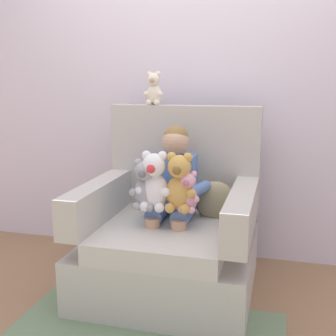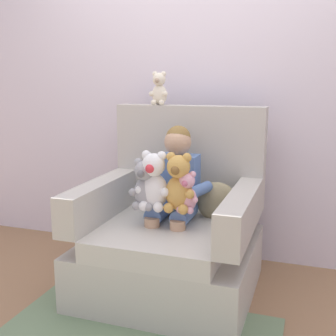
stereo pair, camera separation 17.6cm
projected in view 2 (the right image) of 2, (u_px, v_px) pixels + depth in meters
The scene contains 10 objects.
ground_plane at pixel (170, 290), 2.73m from camera, with size 8.00×8.00×0.00m, color #936D4C.
back_wall at pixel (202, 82), 3.14m from camera, with size 6.00×0.10×2.60m, color silver.
armchair at pixel (173, 236), 2.71m from camera, with size 1.03×0.98×1.15m.
seated_child at pixel (175, 186), 2.67m from camera, with size 0.45×0.39×0.82m.
plush_pink at pixel (187, 193), 2.46m from camera, with size 0.14×0.12×0.24m.
plush_honey at pixel (179, 184), 2.46m from camera, with size 0.21×0.17×0.35m.
plush_white at pixel (154, 182), 2.50m from camera, with size 0.21×0.17×0.35m.
plush_grey at pixel (145, 185), 2.52m from camera, with size 0.18×0.15×0.30m.
plush_cream_on_backrest at pixel (159, 89), 2.93m from camera, with size 0.14×0.11×0.23m.
throw_pillow at pixel (217, 202), 2.71m from camera, with size 0.26×0.12×0.26m, color #998C66.
Camera 2 is at (0.81, -2.38, 1.31)m, focal length 45.85 mm.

